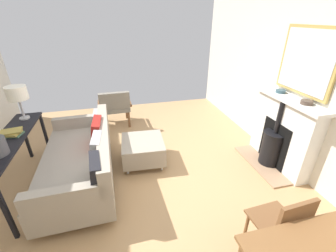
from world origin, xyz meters
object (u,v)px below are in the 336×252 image
console_table (11,146)px  mantel_bowl_far (307,102)px  sofa (83,159)px  fireplace (280,136)px  mantel_bowl_near (281,91)px  table_lamp_near_end (17,94)px  armchair_accent (115,105)px  ottoman (143,149)px  dining_chair_near_fireplace (283,224)px  book_stack (11,133)px

console_table → mantel_bowl_far: bearing=171.3°
sofa → fireplace: bearing=173.9°
mantel_bowl_near → table_lamp_near_end: (3.76, -0.72, 0.02)m
mantel_bowl_near → armchair_accent: mantel_bowl_near is taller
armchair_accent → mantel_bowl_near: bearing=144.1°
ottoman → dining_chair_near_fireplace: size_ratio=0.84×
sofa → dining_chair_near_fireplace: bearing=137.7°
mantel_bowl_far → book_stack: size_ratio=0.51×
mantel_bowl_far → console_table: (3.76, -0.58, -0.46)m
mantel_bowl_near → mantel_bowl_far: 0.49m
armchair_accent → dining_chair_near_fireplace: dining_chair_near_fireplace is taller
book_stack → table_lamp_near_end: bearing=-90.0°
console_table → mantel_bowl_near: bearing=178.7°
mantel_bowl_near → ottoman: size_ratio=0.20×
ottoman → table_lamp_near_end: (1.68, -0.41, 0.92)m
console_table → dining_chair_near_fireplace: size_ratio=2.02×
mantel_bowl_near → sofa: size_ratio=0.07×
fireplace → mantel_bowl_far: bearing=95.7°
table_lamp_near_end → fireplace: bearing=165.7°
armchair_accent → sofa: bearing=73.4°
console_table → fireplace: bearing=175.2°
ottoman → armchair_accent: (0.37, -1.46, 0.23)m
console_table → table_lamp_near_end: (0.00, -0.64, 0.48)m
sofa → table_lamp_near_end: size_ratio=3.96×
table_lamp_near_end → book_stack: 0.64m
mantel_bowl_far → table_lamp_near_end: 3.95m
sofa → table_lamp_near_end: 1.31m
mantel_bowl_near → book_stack: 3.78m
dining_chair_near_fireplace → book_stack: bearing=-34.1°
ottoman → table_lamp_near_end: table_lamp_near_end is taller
mantel_bowl_far → dining_chair_near_fireplace: (1.09, 1.12, -0.64)m
mantel_bowl_far → sofa: bearing=-11.0°
fireplace → book_stack: size_ratio=4.21×
mantel_bowl_far → ottoman: bearing=-21.1°
ottoman → dining_chair_near_fireplace: bearing=117.1°
mantel_bowl_far → ottoman: (2.08, -0.80, -0.90)m
mantel_bowl_near → armchair_accent: size_ratio=0.18×
fireplace → console_table: 3.75m
ottoman → console_table: size_ratio=0.42×
ottoman → book_stack: bearing=4.1°
dining_chair_near_fireplace → sofa: bearing=-42.3°
table_lamp_near_end → dining_chair_near_fireplace: bearing=138.8°
mantel_bowl_near → sofa: bearing=-1.6°
sofa → dining_chair_near_fireplace: 2.52m
console_table → book_stack: 0.17m
mantel_bowl_far → dining_chair_near_fireplace: size_ratio=0.18×
mantel_bowl_near → armchair_accent: (2.45, -1.77, -0.67)m
mantel_bowl_far → sofa: 3.11m
armchair_accent → ottoman: bearing=104.3°
mantel_bowl_near → book_stack: (3.76, -0.19, -0.32)m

